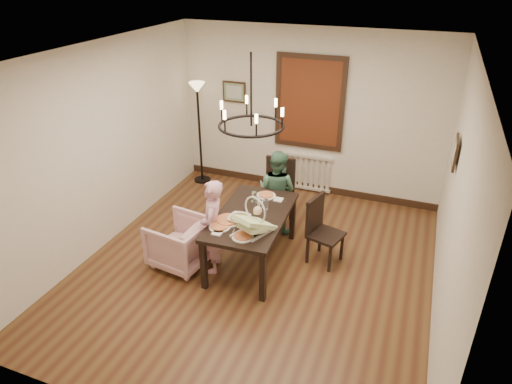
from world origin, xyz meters
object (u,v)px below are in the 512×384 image
Objects in this scene: seated_man at (277,197)px; drinking_glass at (256,202)px; armchair at (180,242)px; floor_lamp at (200,135)px; dining_table at (252,220)px; elderly_woman at (213,234)px; chair_far at (276,193)px; baby_bouncer at (254,221)px; chair_right at (326,232)px.

seated_man is 7.17× the size of drinking_glass.
armchair is 0.41× the size of floor_lamp.
elderly_woman is (-0.41, -0.33, -0.12)m from dining_table.
dining_table is 1.54× the size of chair_far.
elderly_woman is 1.02× the size of seated_man.
baby_bouncer is at bearing -84.32° from chair_far.
dining_table is 1.50× the size of elderly_woman.
chair_far is 7.17× the size of drinking_glass.
chair_far reaches higher than chair_right.
elderly_woman is 7.33× the size of drinking_glass.
armchair is (-0.86, -1.45, -0.19)m from chair_far.
elderly_woman is 2.77m from floor_lamp.
chair_right is 0.88× the size of elderly_woman.
chair_right is at bearing 158.14° from seated_man.
floor_lamp is (-1.39, 2.37, 0.36)m from elderly_woman.
dining_table is at bearing 138.31° from baby_bouncer.
drinking_glass is at bearing 98.30° from seated_man.
chair_far is 1.53m from baby_bouncer.
floor_lamp reaches higher than dining_table.
chair_right is 0.52× the size of floor_lamp.
elderly_woman is at bearing -143.68° from dining_table.
seated_man is (0.44, 1.29, -0.01)m from elderly_woman.
drinking_glass reaches higher than armchair.
chair_far is at bearing 88.07° from dining_table.
chair_right is 1.08m from seated_man.
drinking_glass is (-0.20, 0.60, -0.09)m from baby_bouncer.
armchair is at bearing 67.56° from seated_man.
baby_bouncer is (0.19, -0.40, 0.25)m from dining_table.
elderly_woman is at bearing -107.89° from chair_far.
chair_right is 1.29× the size of armchair.
armchair is at bearing -159.13° from dining_table.
baby_bouncer is 3.14m from floor_lamp.
chair_far is 0.98× the size of elderly_woman.
dining_table is 0.54m from elderly_woman.
drinking_glass is 0.08× the size of floor_lamp.
chair_right is at bearing 9.58° from drinking_glass.
dining_table is 1.01m from chair_right.
chair_right is 1.96m from armchair.
chair_right is at bearing -31.62° from floor_lamp.
dining_table is 2.73m from floor_lamp.
baby_bouncer is (0.60, -0.07, 0.36)m from elderly_woman.
elderly_woman is (-0.39, -1.40, 0.01)m from chair_far.
seated_man is at bearing 72.09° from chair_right.
seated_man is at bearing 145.48° from elderly_woman.
elderly_woman reaches higher than baby_bouncer.
armchair is at bearing -145.93° from drinking_glass.
dining_table is 11.04× the size of drinking_glass.
baby_bouncer is at bearing 67.77° from elderly_woman.
seated_man is at bearing 120.12° from baby_bouncer.
elderly_woman is 0.70m from baby_bouncer.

